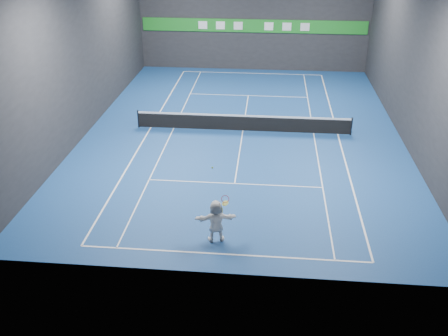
# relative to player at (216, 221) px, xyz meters

# --- Properties ---
(ground) EXTENTS (26.00, 26.00, 0.00)m
(ground) POSITION_rel_player_xyz_m (0.38, 11.01, -0.88)
(ground) COLOR navy
(ground) RESTS_ON ground
(wall_back) EXTENTS (18.00, 0.10, 9.00)m
(wall_back) POSITION_rel_player_xyz_m (0.38, 24.01, 3.62)
(wall_back) COLOR #242527
(wall_back) RESTS_ON ground
(wall_front) EXTENTS (18.00, 0.10, 9.00)m
(wall_front) POSITION_rel_player_xyz_m (0.38, -1.99, 3.62)
(wall_front) COLOR #242527
(wall_front) RESTS_ON ground
(wall_left) EXTENTS (0.10, 26.00, 9.00)m
(wall_left) POSITION_rel_player_xyz_m (-8.62, 11.01, 3.62)
(wall_left) COLOR #242527
(wall_left) RESTS_ON ground
(wall_right) EXTENTS (0.10, 26.00, 9.00)m
(wall_right) POSITION_rel_player_xyz_m (9.38, 11.01, 3.62)
(wall_right) COLOR #242527
(wall_right) RESTS_ON ground
(baseline_near) EXTENTS (10.98, 0.08, 0.01)m
(baseline_near) POSITION_rel_player_xyz_m (0.38, -0.88, -0.87)
(baseline_near) COLOR white
(baseline_near) RESTS_ON ground
(baseline_far) EXTENTS (10.98, 0.08, 0.01)m
(baseline_far) POSITION_rel_player_xyz_m (0.38, 22.90, -0.87)
(baseline_far) COLOR white
(baseline_far) RESTS_ON ground
(sideline_doubles_left) EXTENTS (0.08, 23.78, 0.01)m
(sideline_doubles_left) POSITION_rel_player_xyz_m (-5.11, 11.01, -0.87)
(sideline_doubles_left) COLOR white
(sideline_doubles_left) RESTS_ON ground
(sideline_doubles_right) EXTENTS (0.08, 23.78, 0.01)m
(sideline_doubles_right) POSITION_rel_player_xyz_m (5.87, 11.01, -0.87)
(sideline_doubles_right) COLOR white
(sideline_doubles_right) RESTS_ON ground
(sideline_singles_left) EXTENTS (0.06, 23.78, 0.01)m
(sideline_singles_left) POSITION_rel_player_xyz_m (-3.73, 11.01, -0.87)
(sideline_singles_left) COLOR white
(sideline_singles_left) RESTS_ON ground
(sideline_singles_right) EXTENTS (0.06, 23.78, 0.01)m
(sideline_singles_right) POSITION_rel_player_xyz_m (4.49, 11.01, -0.87)
(sideline_singles_right) COLOR white
(sideline_singles_right) RESTS_ON ground
(service_line_near) EXTENTS (8.23, 0.06, 0.01)m
(service_line_near) POSITION_rel_player_xyz_m (0.38, 4.61, -0.87)
(service_line_near) COLOR white
(service_line_near) RESTS_ON ground
(service_line_far) EXTENTS (8.23, 0.06, 0.01)m
(service_line_far) POSITION_rel_player_xyz_m (0.38, 17.41, -0.87)
(service_line_far) COLOR white
(service_line_far) RESTS_ON ground
(center_service_line) EXTENTS (0.06, 12.80, 0.01)m
(center_service_line) POSITION_rel_player_xyz_m (0.38, 11.01, -0.87)
(center_service_line) COLOR white
(center_service_line) RESTS_ON ground
(player) EXTENTS (1.70, 0.84, 1.75)m
(player) POSITION_rel_player_xyz_m (0.00, 0.00, 0.00)
(player) COLOR white
(player) RESTS_ON ground
(tennis_ball) EXTENTS (0.07, 0.07, 0.07)m
(tennis_ball) POSITION_rel_player_xyz_m (-0.13, 0.07, 2.26)
(tennis_ball) COLOR #C2F028
(tennis_ball) RESTS_ON player
(tennis_net) EXTENTS (12.50, 0.10, 1.07)m
(tennis_net) POSITION_rel_player_xyz_m (0.38, 11.01, -0.34)
(tennis_net) COLOR black
(tennis_net) RESTS_ON ground
(sponsor_banner) EXTENTS (17.64, 0.11, 1.00)m
(sponsor_banner) POSITION_rel_player_xyz_m (0.38, 23.95, 2.62)
(sponsor_banner) COLOR #1D8824
(sponsor_banner) RESTS_ON wall_back
(tennis_racket) EXTENTS (0.43, 0.36, 0.76)m
(tennis_racket) POSITION_rel_player_xyz_m (0.33, 0.05, 0.89)
(tennis_racket) COLOR red
(tennis_racket) RESTS_ON player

